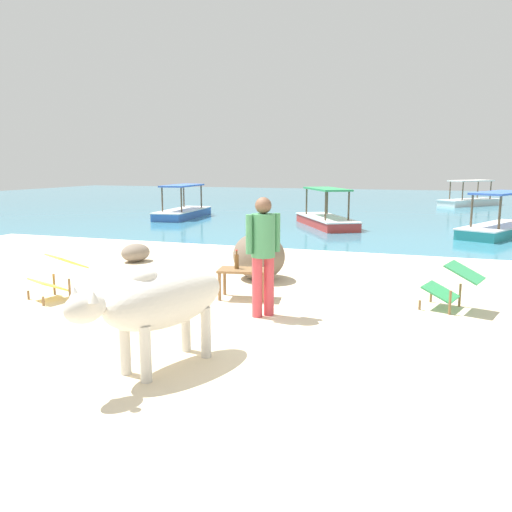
{
  "coord_description": "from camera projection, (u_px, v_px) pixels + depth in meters",
  "views": [
    {
      "loc": [
        2.95,
        -5.23,
        2.08
      ],
      "look_at": [
        0.13,
        3.0,
        0.55
      ],
      "focal_mm": 36.48,
      "sensor_mm": 36.0,
      "label": 1
    }
  ],
  "objects": [
    {
      "name": "boat_red",
      "position": [
        326.0,
        218.0,
        17.63
      ],
      "size": [
        2.82,
        3.76,
        1.29
      ],
      "rotation": [
        0.0,
        0.0,
        2.09
      ],
      "color": "#C63833",
      "rests_on": "water_surface"
    },
    {
      "name": "bottle",
      "position": [
        237.0,
        261.0,
        7.98
      ],
      "size": [
        0.07,
        0.07,
        0.3
      ],
      "color": "brown",
      "rests_on": "low_bench_table"
    },
    {
      "name": "cow",
      "position": [
        162.0,
        300.0,
        5.21
      ],
      "size": [
        1.02,
        1.91,
        1.07
      ],
      "rotation": [
        0.0,
        0.0,
        4.38
      ],
      "color": "beige",
      "rests_on": "sand_beach"
    },
    {
      "name": "shore_rock_medium",
      "position": [
        259.0,
        256.0,
        9.35
      ],
      "size": [
        1.4,
        1.42,
        0.84
      ],
      "primitive_type": "ellipsoid",
      "rotation": [
        0.0,
        0.0,
        2.27
      ],
      "color": "#6B5B4C",
      "rests_on": "sand_beach"
    },
    {
      "name": "shore_rock_large",
      "position": [
        136.0,
        253.0,
        11.08
      ],
      "size": [
        0.67,
        0.76,
        0.39
      ],
      "primitive_type": "ellipsoid",
      "rotation": [
        0.0,
        0.0,
        1.33
      ],
      "color": "gray",
      "rests_on": "sand_beach"
    },
    {
      "name": "boat_white",
      "position": [
        470.0,
        200.0,
        26.74
      ],
      "size": [
        3.28,
        3.53,
        1.29
      ],
      "rotation": [
        0.0,
        0.0,
        0.85
      ],
      "color": "white",
      "rests_on": "water_surface"
    },
    {
      "name": "deck_chair_near",
      "position": [
        58.0,
        274.0,
        7.99
      ],
      "size": [
        0.81,
        0.92,
        0.68
      ],
      "rotation": [
        0.0,
        0.0,
        4.28
      ],
      "color": "brown",
      "rests_on": "sand_beach"
    },
    {
      "name": "boat_teal",
      "position": [
        499.0,
        226.0,
        15.3
      ],
      "size": [
        2.63,
        3.81,
        1.29
      ],
      "rotation": [
        0.0,
        0.0,
        1.12
      ],
      "color": "teal",
      "rests_on": "water_surface"
    },
    {
      "name": "low_bench_table",
      "position": [
        244.0,
        274.0,
        7.98
      ],
      "size": [
        0.83,
        0.57,
        0.46
      ],
      "rotation": [
        0.0,
        0.0,
        0.18
      ],
      "color": "brown",
      "rests_on": "sand_beach"
    },
    {
      "name": "water_surface",
      "position": [
        374.0,
        206.0,
        26.67
      ],
      "size": [
        60.0,
        36.0,
        0.03
      ],
      "primitive_type": "cube",
      "color": "teal",
      "rests_on": "ground"
    },
    {
      "name": "boat_blue",
      "position": [
        183.0,
        211.0,
        20.57
      ],
      "size": [
        1.46,
        3.76,
        1.29
      ],
      "rotation": [
        0.0,
        0.0,
        4.8
      ],
      "color": "#3866B7",
      "rests_on": "water_surface"
    },
    {
      "name": "deck_chair_far",
      "position": [
        452.0,
        283.0,
        7.34
      ],
      "size": [
        0.89,
        0.73,
        0.68
      ],
      "rotation": [
        0.0,
        0.0,
        2.86
      ],
      "color": "brown",
      "rests_on": "sand_beach"
    },
    {
      "name": "sand_beach",
      "position": [
        164.0,
        341.0,
        6.17
      ],
      "size": [
        18.0,
        14.0,
        0.04
      ],
      "primitive_type": "cube",
      "color": "beige",
      "rests_on": "ground"
    },
    {
      "name": "person_standing",
      "position": [
        263.0,
        248.0,
        6.95
      ],
      "size": [
        0.38,
        0.39,
        1.62
      ],
      "rotation": [
        0.0,
        0.0,
        2.38
      ],
      "color": "#CC3D47",
      "rests_on": "sand_beach"
    }
  ]
}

